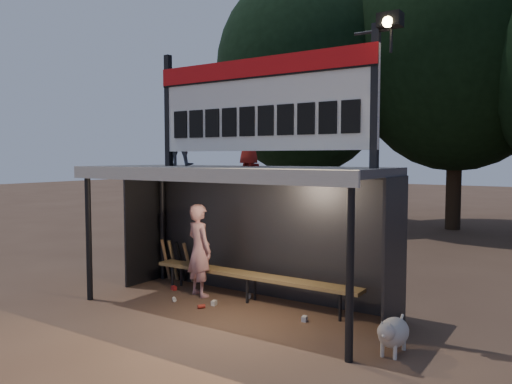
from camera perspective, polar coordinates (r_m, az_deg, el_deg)
ground at (r=8.33m, az=-2.73°, el=-13.26°), size 80.00×80.00×0.00m
player at (r=8.98m, az=-6.49°, el=-6.60°), size 0.70×0.57×1.65m
child_a at (r=8.86m, az=-8.74°, el=6.40°), size 0.61×0.53×1.06m
child_b at (r=8.34m, az=-0.77°, el=6.30°), size 0.57×0.50×0.97m
dugout_shelter at (r=8.18m, az=-1.77°, el=-0.39°), size 5.10×2.08×2.32m
scoreboard_assembly at (r=7.68m, az=0.56°, el=10.37°), size 4.10×0.27×1.99m
bench at (r=8.65m, az=-0.57°, el=-9.62°), size 4.00×0.35×0.48m
tree_left at (r=18.83m, az=5.52°, el=13.28°), size 6.46×6.46×9.27m
tree_mid at (r=18.68m, az=22.04°, el=15.12°), size 7.22×7.22×10.36m
dog at (r=6.71m, az=15.34°, el=-15.23°), size 0.36×0.81×0.49m
bats at (r=10.04m, az=-9.02°, el=-7.79°), size 0.68×0.35×0.84m
litter at (r=8.65m, az=-4.40°, el=-12.35°), size 2.96×1.08×0.08m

